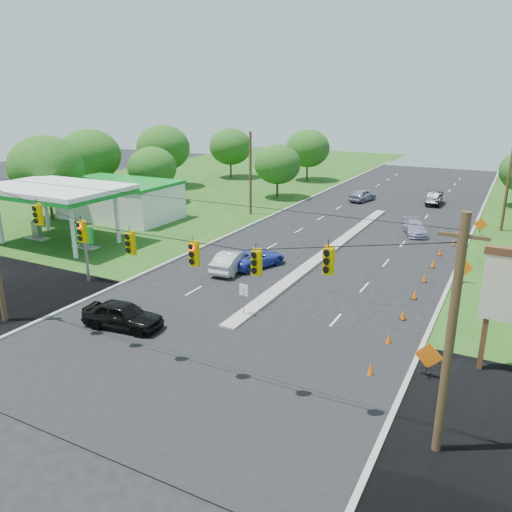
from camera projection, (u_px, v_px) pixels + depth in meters
The scene contains 37 objects.
ground at pixel (185, 362), 24.56m from camera, with size 160.00×160.00×0.00m, color black.
grass_left at pixel (67, 216), 54.75m from camera, with size 40.00×160.00×0.06m, color #1E4714.
cross_street at pixel (185, 362), 24.56m from camera, with size 160.00×14.00×0.02m, color black.
curb_left at pixel (270, 217), 54.34m from camera, with size 0.25×110.00×0.16m, color gray.
curb_right at pixel (469, 240), 45.37m from camera, with size 0.25×110.00×0.16m, color gray.
median at pixel (330, 251), 42.27m from camera, with size 1.00×34.00×0.18m, color gray.
median_sign at pixel (244, 294), 29.18m from camera, with size 0.55×0.06×2.05m.
signal_span at pixel (166, 273), 22.23m from camera, with size 25.60×0.32×9.00m.
utility_pole_far_left at pixel (250, 174), 54.04m from camera, with size 0.28×0.28×9.00m, color #422D1C.
utility_pole_far_right at pixel (508, 185), 47.15m from camera, with size 0.28×0.28×9.00m, color #422D1C.
gas_station at pixel (111, 198), 51.35m from camera, with size 18.40×19.70×5.20m.
cone_0 at pixel (371, 369), 23.24m from camera, with size 0.32×0.32×0.70m, color #E35A08.
cone_1 at pixel (389, 338), 26.19m from camera, with size 0.32×0.32×0.70m, color #E35A08.
cone_2 at pixel (403, 314), 29.14m from camera, with size 0.32×0.32×0.70m, color #E35A08.
cone_3 at pixel (415, 294), 32.09m from camera, with size 0.32×0.32×0.70m, color #E35A08.
cone_4 at pixel (425, 277), 35.04m from camera, with size 0.32×0.32×0.70m, color #E35A08.
cone_5 at pixel (433, 263), 37.99m from camera, with size 0.32×0.32×0.70m, color #E35A08.
cone_6 at pixel (440, 252), 40.94m from camera, with size 0.32×0.32×0.70m, color #E35A08.
cone_7 at pixel (453, 242), 43.62m from camera, with size 0.32×0.32×0.70m, color #E35A08.
cone_8 at pixel (458, 233), 46.57m from camera, with size 0.32×0.32×0.70m, color #E35A08.
cone_9 at pixel (463, 225), 49.53m from camera, with size 0.32×0.32×0.70m, color #E35A08.
work_sign_0 at pixel (428, 357), 22.81m from camera, with size 1.27×0.58×1.37m.
work_sign_1 at pixel (463, 268), 34.61m from camera, with size 1.27×0.58×1.37m.
work_sign_2 at pixel (481, 225), 46.41m from camera, with size 1.27×0.58×1.37m.
tree_1 at pixel (46, 167), 51.37m from camera, with size 7.56×7.56×8.82m.
tree_2 at pixel (152, 168), 60.08m from camera, with size 5.88×5.88×6.86m.
tree_3 at pixel (163, 148), 70.80m from camera, with size 7.56×7.56×8.82m.
tree_4 at pixel (231, 147), 79.33m from camera, with size 6.72×6.72×7.84m.
tree_5 at pixel (278, 164), 63.19m from camera, with size 5.88×5.88×6.86m.
tree_6 at pixel (308, 148), 76.53m from camera, with size 6.72×6.72×7.84m.
tree_14 at pixel (90, 156), 61.57m from camera, with size 7.56×7.56×8.82m.
black_sedan at pixel (123, 315), 27.91m from camera, with size 1.87×4.64×1.58m, color black.
white_sedan at pixel (232, 261), 37.28m from camera, with size 1.61×4.61×1.52m, color #B4B4B4.
blue_pickup at pixel (256, 258), 38.29m from camera, with size 2.20×4.78×1.33m, color #2C39AC.
silver_car_far at pixel (415, 228), 47.24m from camera, with size 1.80×4.44×1.29m, color #8F8CAD.
silver_car_oncoming at pixel (363, 195), 62.38m from camera, with size 1.79×4.46×1.52m, color gray.
dark_car_receding at pixel (435, 198), 60.39m from camera, with size 1.63×4.69×1.54m, color black.
Camera 1 is at (13.28, -17.67, 12.42)m, focal length 35.00 mm.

